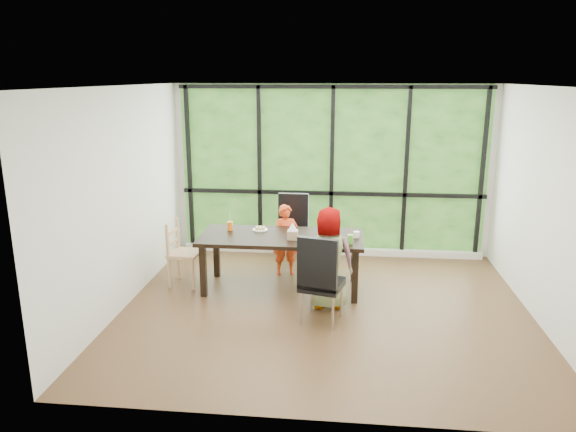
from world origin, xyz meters
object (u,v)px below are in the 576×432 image
Objects in this scene: chair_interior_leather at (322,278)px; child_toddler at (286,240)px; chair_end_beech at (185,253)px; dining_table at (281,262)px; orange_cup at (230,226)px; chair_window_leather at (292,231)px; tissue_box at (293,235)px; plate_near at (325,242)px; child_older at (328,258)px; white_mug at (356,235)px; green_cup at (350,239)px; plate_far at (260,230)px.

child_toddler is (-0.59, 1.52, -0.02)m from chair_interior_leather.
chair_end_beech is 0.87× the size of child_toddler.
chair_end_beech is at bearing 179.22° from dining_table.
orange_cup is at bearing -26.80° from chair_interior_leather.
tissue_box is (0.11, -1.08, 0.27)m from chair_window_leather.
plate_near is (0.01, 0.71, 0.22)m from chair_interior_leather.
chair_end_beech is 2.06m from child_older.
child_toddler is 7.63× the size of tissue_box.
chair_interior_leather is at bearing -90.52° from plate_near.
chair_end_beech is 1.45m from child_toddler.
white_mug reaches higher than plate_near.
child_toddler is (-0.05, -0.38, -0.02)m from chair_window_leather.
dining_table is 17.96× the size of orange_cup.
chair_window_leather is at bearing -51.64° from chair_end_beech.
chair_interior_leather is 0.81m from green_cup.
child_toddler reaches higher than green_cup.
child_older reaches higher than chair_window_leather.
dining_table is at bearing -86.25° from chair_end_beech.
child_toddler is 0.81× the size of child_older.
chair_interior_leather reaches higher than child_toddler.
chair_interior_leather is at bearing 76.33° from child_older.
child_older is (0.05, 0.42, 0.10)m from chair_interior_leather.
chair_window_leather reaches higher than plate_near.
white_mug is at bearing 10.72° from tissue_box.
child_toddler is 1.03m from plate_near.
child_older is 0.64m from tissue_box.
orange_cup is 1.03× the size of green_cup.
child_toddler is 1.26m from green_cup.
dining_table is at bearing -36.04° from plate_far.
tissue_box is (0.49, -0.37, 0.05)m from plate_far.
tissue_box is (-0.83, -0.16, 0.02)m from white_mug.
chair_interior_leather is 13.40× the size of white_mug.
dining_table is 2.00× the size of chair_window_leather.
tissue_box is (-0.47, 0.40, 0.17)m from child_older.
dining_table is at bearing 140.83° from tissue_box.
chair_interior_leather is 1.77m from orange_cup.
green_cup is (2.24, -0.27, 0.36)m from chair_end_beech.
chair_window_leather is at bearing 86.85° from dining_table.
green_cup is (0.86, -1.20, 0.27)m from chair_window_leather.
dining_table is at bearing -178.68° from white_mug.
chair_end_beech is 7.68× the size of green_cup.
chair_window_leather is 1.32m from plate_near.
chair_window_leather reaches higher than chair_end_beech.
white_mug is at bearing 73.49° from green_cup.
green_cup is at bearing -3.05° from plate_near.
orange_cup is (-0.73, -0.37, 0.29)m from child_toddler.
plate_far is (-0.32, -0.33, 0.24)m from child_toddler.
white_mug is (0.99, -0.54, 0.27)m from child_toddler.
chair_window_leather is at bearing 135.37° from white_mug.
plate_near is 2.88× the size of white_mug.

